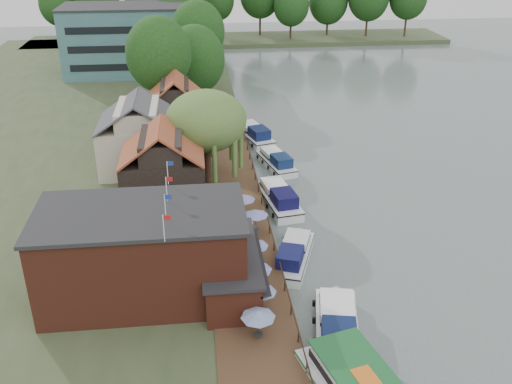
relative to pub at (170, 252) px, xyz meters
name	(u,v)px	position (x,y,z in m)	size (l,w,h in m)	color
ground	(344,283)	(14.00, 1.00, -4.65)	(260.00, 260.00, 0.00)	#505C5A
land_bank	(57,143)	(-16.00, 36.00, -4.15)	(50.00, 140.00, 1.00)	#384728
quay_deck	(238,220)	(6.00, 11.00, -3.60)	(6.00, 50.00, 0.10)	#47301E
quay_rail	(265,212)	(8.70, 11.50, -3.15)	(0.20, 49.00, 1.00)	black
pub	(170,252)	(0.00, 0.00, 0.00)	(20.00, 11.00, 7.30)	maroon
hotel_block	(135,39)	(-8.00, 71.00, 2.50)	(25.40, 12.40, 12.30)	#38666B
cottage_a	(163,167)	(-1.00, 15.00, 0.60)	(8.60, 7.60, 8.50)	black
cottage_b	(140,134)	(-4.00, 25.00, 0.60)	(9.60, 8.60, 8.50)	beige
cottage_c	(176,109)	(0.00, 34.00, 0.60)	(7.60, 7.60, 8.50)	black
willow	(207,138)	(3.50, 20.00, 1.56)	(8.60, 8.60, 10.43)	#476B2D
umbrella_0	(258,325)	(5.98, -6.31, -2.36)	(2.41, 2.41, 2.38)	navy
umbrella_1	(262,299)	(6.59, -3.48, -2.36)	(2.15, 2.15, 2.38)	#1B4095
umbrella_2	(256,277)	(6.52, -0.58, -2.36)	(2.44, 2.44, 2.38)	#1E1C9B
umbrella_3	(254,253)	(6.75, 2.97, -2.36)	(2.34, 2.34, 2.38)	#1C339D
umbrella_4	(240,230)	(5.89, 6.94, -2.36)	(2.41, 2.41, 2.38)	navy
umbrella_5	(256,221)	(7.46, 8.32, -2.36)	(2.30, 2.30, 2.38)	#1B1F97
umbrella_6	(244,206)	(6.63, 11.61, -2.36)	(2.28, 2.28, 2.38)	navy
cruiser_0	(338,326)	(11.72, -5.88, -3.36)	(3.40, 10.50, 2.57)	white
cruiser_1	(293,252)	(10.35, 4.58, -3.55)	(2.97, 9.20, 2.20)	white
cruiser_2	(279,195)	(10.67, 15.63, -3.45)	(3.19, 9.88, 2.39)	white
cruiser_3	(276,159)	(11.87, 25.69, -3.59)	(2.88, 8.93, 2.13)	white
cruiser_4	(254,132)	(10.18, 35.20, -3.46)	(3.17, 9.81, 2.37)	white
swan	(323,370)	(10.08, -8.92, -4.43)	(0.44, 0.44, 0.44)	white
bank_tree_0	(160,71)	(-2.14, 41.26, 3.77)	(8.92, 8.92, 14.84)	#143811
bank_tree_1	(195,66)	(2.78, 49.13, 2.49)	(9.00, 9.00, 12.29)	#143811
bank_tree_2	(198,46)	(3.47, 57.63, 3.72)	(8.80, 8.80, 14.74)	#143811
bank_tree_3	(176,26)	(-0.54, 77.58, 3.57)	(7.74, 7.74, 14.45)	#143811
bank_tree_4	(177,24)	(-0.41, 86.81, 2.47)	(6.41, 6.41, 12.24)	#143811
bank_tree_5	(193,20)	(3.07, 94.87, 2.08)	(6.04, 6.04, 11.45)	#143811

